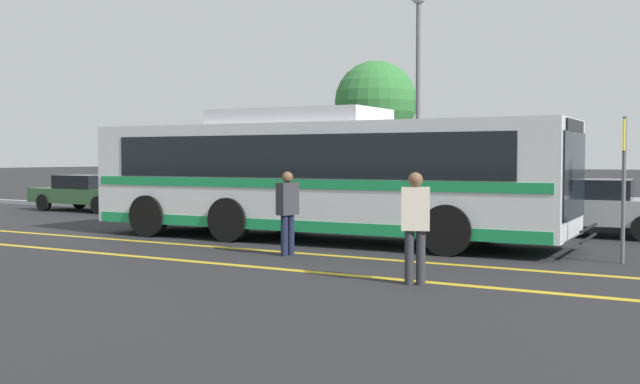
{
  "coord_description": "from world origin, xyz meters",
  "views": [
    {
      "loc": [
        8.69,
        -15.23,
        1.91
      ],
      "look_at": [
        0.19,
        -0.41,
        1.11
      ],
      "focal_mm": 42.0,
      "sensor_mm": 36.0,
      "label": 1
    }
  ],
  "objects_px": {
    "transit_bus": "(319,174)",
    "pedestrian_0": "(415,221)",
    "pedestrian_1": "(288,208)",
    "parked_car_0": "(88,193)",
    "parked_car_1": "(221,194)",
    "parked_car_3": "(589,207)",
    "bus_stop_sign": "(624,171)",
    "tree_0": "(376,103)",
    "street_lamp": "(418,57)",
    "parked_car_2": "(360,202)"
  },
  "relations": [
    {
      "from": "parked_car_3",
      "to": "tree_0",
      "type": "distance_m",
      "value": 9.77
    },
    {
      "from": "tree_0",
      "to": "bus_stop_sign",
      "type": "bearing_deg",
      "value": -44.99
    },
    {
      "from": "parked_car_0",
      "to": "pedestrian_0",
      "type": "distance_m",
      "value": 18.15
    },
    {
      "from": "transit_bus",
      "to": "pedestrian_1",
      "type": "height_order",
      "value": "transit_bus"
    },
    {
      "from": "transit_bus",
      "to": "tree_0",
      "type": "bearing_deg",
      "value": -164.03
    },
    {
      "from": "transit_bus",
      "to": "street_lamp",
      "type": "height_order",
      "value": "street_lamp"
    },
    {
      "from": "transit_bus",
      "to": "parked_car_0",
      "type": "height_order",
      "value": "transit_bus"
    },
    {
      "from": "transit_bus",
      "to": "pedestrian_0",
      "type": "relative_size",
      "value": 6.84
    },
    {
      "from": "parked_car_3",
      "to": "bus_stop_sign",
      "type": "xyz_separation_m",
      "value": [
        1.44,
        -4.77,
        0.95
      ]
    },
    {
      "from": "parked_car_0",
      "to": "parked_car_3",
      "type": "relative_size",
      "value": 1.03
    },
    {
      "from": "parked_car_2",
      "to": "pedestrian_0",
      "type": "height_order",
      "value": "pedestrian_0"
    },
    {
      "from": "transit_bus",
      "to": "pedestrian_1",
      "type": "relative_size",
      "value": 7.06
    },
    {
      "from": "street_lamp",
      "to": "pedestrian_1",
      "type": "bearing_deg",
      "value": -82.91
    },
    {
      "from": "transit_bus",
      "to": "pedestrian_0",
      "type": "height_order",
      "value": "transit_bus"
    },
    {
      "from": "bus_stop_sign",
      "to": "tree_0",
      "type": "xyz_separation_m",
      "value": [
        -9.44,
        9.44,
        2.17
      ]
    },
    {
      "from": "parked_car_1",
      "to": "pedestrian_1",
      "type": "bearing_deg",
      "value": -137.63
    },
    {
      "from": "parked_car_0",
      "to": "tree_0",
      "type": "relative_size",
      "value": 0.86
    },
    {
      "from": "pedestrian_0",
      "to": "street_lamp",
      "type": "bearing_deg",
      "value": 88.2
    },
    {
      "from": "pedestrian_0",
      "to": "parked_car_2",
      "type": "bearing_deg",
      "value": 97.4
    },
    {
      "from": "transit_bus",
      "to": "parked_car_0",
      "type": "distance_m",
      "value": 12.51
    },
    {
      "from": "parked_car_3",
      "to": "pedestrian_0",
      "type": "distance_m",
      "value": 8.78
    },
    {
      "from": "street_lamp",
      "to": "tree_0",
      "type": "distance_m",
      "value": 3.48
    },
    {
      "from": "parked_car_3",
      "to": "tree_0",
      "type": "height_order",
      "value": "tree_0"
    },
    {
      "from": "transit_bus",
      "to": "parked_car_0",
      "type": "relative_size",
      "value": 2.53
    },
    {
      "from": "tree_0",
      "to": "pedestrian_0",
      "type": "bearing_deg",
      "value": -62.16
    },
    {
      "from": "bus_stop_sign",
      "to": "tree_0",
      "type": "bearing_deg",
      "value": -136.74
    },
    {
      "from": "pedestrian_1",
      "to": "bus_stop_sign",
      "type": "distance_m",
      "value": 6.21
    },
    {
      "from": "transit_bus",
      "to": "parked_car_2",
      "type": "distance_m",
      "value": 4.41
    },
    {
      "from": "pedestrian_0",
      "to": "pedestrian_1",
      "type": "bearing_deg",
      "value": 127.39
    },
    {
      "from": "parked_car_0",
      "to": "pedestrian_1",
      "type": "relative_size",
      "value": 2.79
    },
    {
      "from": "bus_stop_sign",
      "to": "pedestrian_1",
      "type": "bearing_deg",
      "value": -71.98
    },
    {
      "from": "parked_car_3",
      "to": "tree_0",
      "type": "bearing_deg",
      "value": 55.52
    },
    {
      "from": "pedestrian_1",
      "to": "parked_car_0",
      "type": "bearing_deg",
      "value": -103.31
    },
    {
      "from": "parked_car_3",
      "to": "tree_0",
      "type": "relative_size",
      "value": 0.84
    },
    {
      "from": "bus_stop_sign",
      "to": "street_lamp",
      "type": "height_order",
      "value": "street_lamp"
    },
    {
      "from": "parked_car_0",
      "to": "parked_car_3",
      "type": "xyz_separation_m",
      "value": [
        16.96,
        0.2,
        0.05
      ]
    },
    {
      "from": "parked_car_3",
      "to": "street_lamp",
      "type": "relative_size",
      "value": 0.62
    },
    {
      "from": "parked_car_1",
      "to": "tree_0",
      "type": "height_order",
      "value": "tree_0"
    },
    {
      "from": "parked_car_3",
      "to": "street_lamp",
      "type": "xyz_separation_m",
      "value": [
        -5.53,
        2.52,
        4.3
      ]
    },
    {
      "from": "transit_bus",
      "to": "pedestrian_0",
      "type": "xyz_separation_m",
      "value": [
        4.22,
        -4.47,
        -0.57
      ]
    },
    {
      "from": "transit_bus",
      "to": "parked_car_3",
      "type": "relative_size",
      "value": 2.61
    },
    {
      "from": "pedestrian_0",
      "to": "street_lamp",
      "type": "height_order",
      "value": "street_lamp"
    },
    {
      "from": "parked_car_1",
      "to": "pedestrian_1",
      "type": "distance_m",
      "value": 9.95
    },
    {
      "from": "pedestrian_1",
      "to": "bus_stop_sign",
      "type": "relative_size",
      "value": 0.62
    },
    {
      "from": "parked_car_3",
      "to": "street_lamp",
      "type": "height_order",
      "value": "street_lamp"
    },
    {
      "from": "street_lamp",
      "to": "parked_car_0",
      "type": "bearing_deg",
      "value": -166.61
    },
    {
      "from": "parked_car_3",
      "to": "pedestrian_0",
      "type": "relative_size",
      "value": 2.62
    },
    {
      "from": "parked_car_3",
      "to": "pedestrian_0",
      "type": "bearing_deg",
      "value": 169.69
    },
    {
      "from": "parked_car_1",
      "to": "parked_car_3",
      "type": "bearing_deg",
      "value": -93.43
    },
    {
      "from": "pedestrian_1",
      "to": "street_lamp",
      "type": "relative_size",
      "value": 0.23
    }
  ]
}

